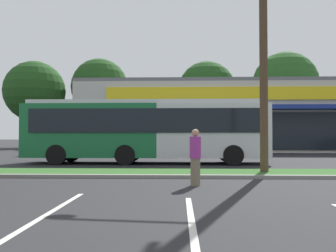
% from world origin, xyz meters
% --- Properties ---
extents(grass_median, '(56.00, 2.20, 0.12)m').
position_xyz_m(grass_median, '(0.00, 14.00, 0.06)').
color(grass_median, '#2D5B23').
rests_on(grass_median, ground_plane).
extents(curb_lip, '(56.00, 0.24, 0.12)m').
position_xyz_m(curb_lip, '(0.00, 12.78, 0.06)').
color(curb_lip, gray).
rests_on(curb_lip, ground_plane).
extents(parking_stripe_0, '(0.12, 4.80, 0.01)m').
position_xyz_m(parking_stripe_0, '(-2.86, 7.10, 0.00)').
color(parking_stripe_0, silver).
rests_on(parking_stripe_0, ground_plane).
extents(parking_stripe_1, '(0.12, 4.80, 0.01)m').
position_xyz_m(parking_stripe_1, '(-0.20, 6.61, 0.00)').
color(parking_stripe_1, silver).
rests_on(parking_stripe_1, ground_plane).
extents(storefront_building, '(29.08, 12.71, 6.32)m').
position_xyz_m(storefront_building, '(5.11, 35.68, 3.17)').
color(storefront_building, '#BCB7AD').
rests_on(storefront_building, ground_plane).
extents(tree_far_left, '(7.24, 7.24, 10.40)m').
position_xyz_m(tree_far_left, '(-17.87, 42.61, 6.77)').
color(tree_far_left, '#473323').
rests_on(tree_far_left, ground_plane).
extents(tree_left, '(7.09, 7.09, 11.09)m').
position_xyz_m(tree_left, '(-10.43, 44.68, 7.53)').
color(tree_left, '#473323').
rests_on(tree_left, ground_plane).
extents(tree_mid_left, '(5.90, 5.90, 8.74)m').
position_xyz_m(tree_mid_left, '(-2.80, 44.85, 5.77)').
color(tree_mid_left, '#473323').
rests_on(tree_mid_left, ground_plane).
extents(tree_mid, '(7.53, 7.53, 11.16)m').
position_xyz_m(tree_mid, '(3.21, 47.07, 7.38)').
color(tree_mid, '#473323').
rests_on(tree_mid, ground_plane).
extents(tree_mid_right, '(7.57, 7.57, 11.18)m').
position_xyz_m(tree_mid_right, '(11.95, 42.15, 7.38)').
color(tree_mid_right, '#473323').
rests_on(tree_mid_right, ground_plane).
extents(utility_pole, '(3.06, 2.40, 10.70)m').
position_xyz_m(utility_pole, '(2.61, 13.94, 5.70)').
color(utility_pole, '#4C3826').
rests_on(utility_pole, ground_plane).
extents(city_bus, '(12.45, 2.72, 3.25)m').
position_xyz_m(city_bus, '(-2.12, 19.09, 1.77)').
color(city_bus, '#196638').
rests_on(city_bus, ground_plane).
extents(pedestrian_near_bench, '(0.33, 0.33, 1.65)m').
position_xyz_m(pedestrian_near_bench, '(0.06, 11.03, 0.83)').
color(pedestrian_near_bench, '#726651').
rests_on(pedestrian_near_bench, ground_plane).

